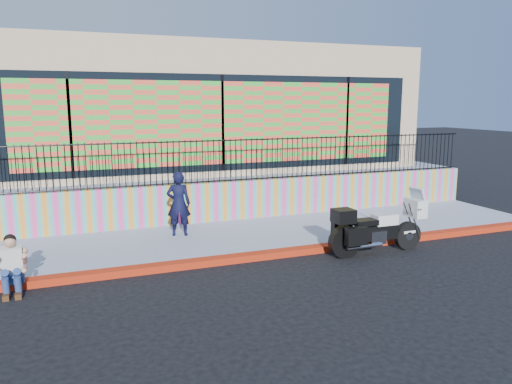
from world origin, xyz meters
name	(u,v)px	position (x,y,z in m)	size (l,w,h in m)	color
ground	(278,257)	(0.00, 0.00, 0.00)	(90.00, 90.00, 0.00)	black
red_curb	(278,253)	(0.00, 0.00, 0.07)	(16.00, 0.30, 0.15)	#AA1B0C
sidewalk	(253,235)	(0.00, 1.65, 0.07)	(16.00, 3.00, 0.15)	#999FB8
mural_wall	(233,200)	(0.00, 3.25, 0.70)	(16.00, 0.20, 1.10)	#FF4396
metal_fence	(232,160)	(0.00, 3.25, 1.85)	(15.80, 0.04, 1.20)	black
elevated_platform	(190,178)	(0.00, 8.35, 0.62)	(16.00, 10.00, 1.25)	#999FB8
storefront_building	(190,108)	(0.00, 8.13, 3.25)	(14.00, 8.06, 4.00)	tan
police_motorcycle	(376,227)	(2.19, -0.57, 0.62)	(2.39, 0.79, 1.49)	black
police_officer	(179,204)	(-1.81, 2.09, 0.96)	(0.59, 0.39, 1.62)	black
seated_man	(12,270)	(-5.43, -0.27, 0.45)	(0.54, 0.71, 1.06)	navy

